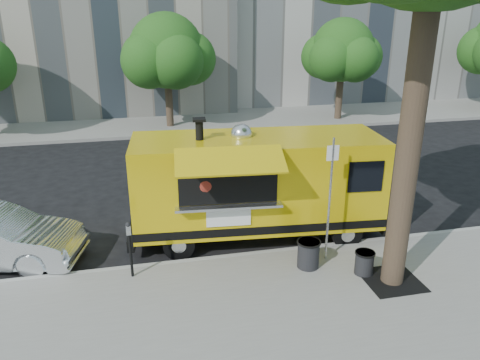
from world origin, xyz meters
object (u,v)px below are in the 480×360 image
at_px(trash_bin_left, 308,253).
at_px(far_tree_b, 166,51).
at_px(parking_meter, 130,243).
at_px(far_tree_c, 343,50).
at_px(trash_bin_right, 364,262).
at_px(sign_post, 330,193).
at_px(food_truck, 256,184).

bearing_deg(trash_bin_left, far_tree_b, 97.83).
bearing_deg(parking_meter, trash_bin_left, -6.78).
xyz_separation_m(far_tree_c, trash_bin_left, (-7.00, -14.22, -3.22)).
xyz_separation_m(trash_bin_left, trash_bin_right, (1.13, -0.56, -0.06)).
bearing_deg(parking_meter, far_tree_c, 51.34).
relative_size(sign_post, food_truck, 0.44).
bearing_deg(far_tree_c, parking_meter, -128.66).
height_order(parking_meter, trash_bin_right, parking_meter).
relative_size(far_tree_b, food_truck, 0.81).
xyz_separation_m(sign_post, trash_bin_right, (0.58, -0.83, -1.41)).
relative_size(sign_post, trash_bin_left, 4.57).
relative_size(parking_meter, trash_bin_left, 2.03).
distance_m(far_tree_c, sign_post, 15.48).
bearing_deg(trash_bin_left, far_tree_c, 63.79).
xyz_separation_m(parking_meter, trash_bin_left, (4.00, -0.47, -0.48)).
xyz_separation_m(far_tree_b, far_tree_c, (9.00, -0.30, -0.12)).
xyz_separation_m(food_truck, trash_bin_left, (0.74, -2.00, -1.04)).
height_order(far_tree_c, trash_bin_right, far_tree_c).
bearing_deg(far_tree_c, far_tree_b, 178.09).
bearing_deg(food_truck, parking_meter, -150.03).
bearing_deg(sign_post, food_truck, 126.97).
xyz_separation_m(sign_post, food_truck, (-1.30, 1.72, -0.31)).
bearing_deg(trash_bin_left, food_truck, 110.42).
xyz_separation_m(far_tree_c, food_truck, (-7.75, -12.23, -2.18)).
bearing_deg(food_truck, sign_post, -48.15).
distance_m(sign_post, trash_bin_left, 1.48).
bearing_deg(food_truck, trash_bin_right, -48.90).
bearing_deg(sign_post, parking_meter, 177.48).
relative_size(far_tree_b, far_tree_c, 1.06).
bearing_deg(trash_bin_left, parking_meter, 173.22).
xyz_separation_m(far_tree_c, parking_meter, (-11.00, -13.75, -2.74)).
relative_size(parking_meter, trash_bin_right, 2.46).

